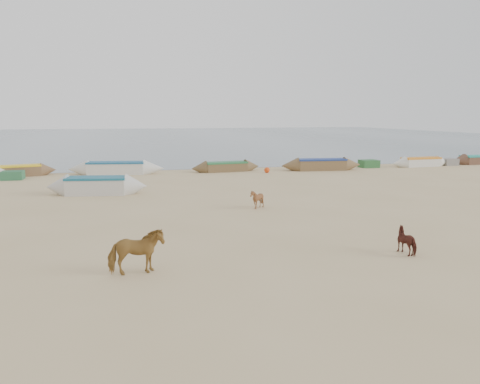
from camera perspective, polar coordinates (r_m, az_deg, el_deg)
name	(u,v)px	position (r m, az deg, el deg)	size (l,w,h in m)	color
ground	(265,235)	(17.82, 3.11, -5.22)	(140.00, 140.00, 0.00)	tan
sea	(149,137)	(98.71, -11.03, 6.63)	(160.00, 160.00, 0.00)	slate
cow_adult	(136,252)	(13.66, -12.56, -7.15)	(0.71, 1.55, 1.31)	olive
calf_front	(257,199)	(22.61, 2.08, -0.86)	(0.75, 0.85, 0.94)	brown
calf_right	(409,241)	(16.31, 19.86, -5.59)	(0.86, 0.73, 0.86)	#51221A
near_canoe	(97,186)	(27.90, -17.03, 0.75)	(5.65, 1.46, 0.99)	beige
waterline_canoes	(196,167)	(37.04, -5.41, 3.06)	(59.77, 4.43, 0.95)	brown
beach_clutter	(251,167)	(37.84, 1.35, 3.03)	(46.49, 3.77, 0.64)	#2C623F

